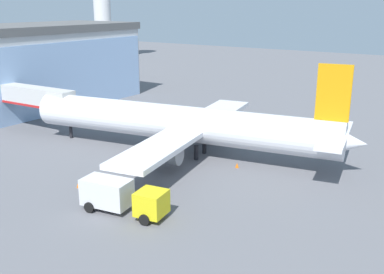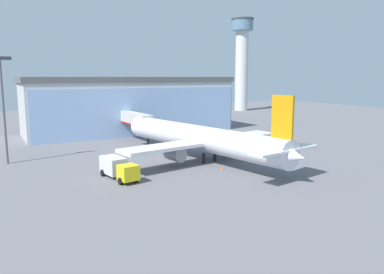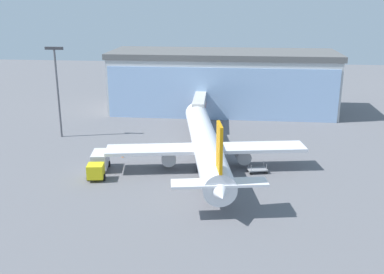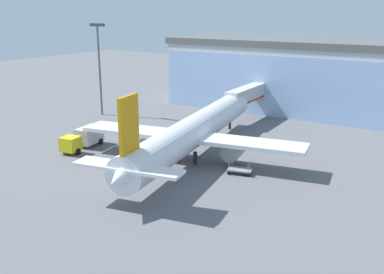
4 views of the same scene
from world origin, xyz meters
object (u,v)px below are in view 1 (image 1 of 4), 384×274
jet_bridge (30,97)px  baggage_cart (231,136)px  safety_cone_nose (237,165)px  safety_cone_wingtip (78,185)px  airplane (182,124)px  catering_truck (121,196)px

jet_bridge → baggage_cart: 27.05m
safety_cone_nose → safety_cone_wingtip: bearing=142.9°
jet_bridge → safety_cone_wingtip: 23.11m
airplane → catering_truck: size_ratio=5.23×
safety_cone_nose → catering_truck: bearing=168.9°
baggage_cart → catering_truck: bearing=172.0°
jet_bridge → baggage_cart: (10.65, -24.54, -4.05)m
airplane → safety_cone_nose: (-0.57, -7.32, -3.23)m
jet_bridge → safety_cone_wingtip: jet_bridge is taller
jet_bridge → catering_truck: (-12.13, -27.01, -3.08)m
airplane → safety_cone_wingtip: size_ratio=71.82×
airplane → catering_truck: 15.83m
baggage_cart → safety_cone_wingtip: (-21.12, 4.39, -0.23)m
airplane → safety_cone_nose: 8.02m
catering_truck → safety_cone_wingtip: (1.65, 6.86, -1.19)m
jet_bridge → safety_cone_nose: jet_bridge is taller
jet_bridge → safety_cone_wingtip: (-10.47, -20.15, -4.27)m
baggage_cart → safety_cone_wingtip: bearing=154.1°
airplane → safety_cone_wingtip: 13.99m
airplane → safety_cone_nose: bearing=165.5°
safety_cone_wingtip → baggage_cart: bearing=-11.7°
catering_truck → baggage_cart: 22.93m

